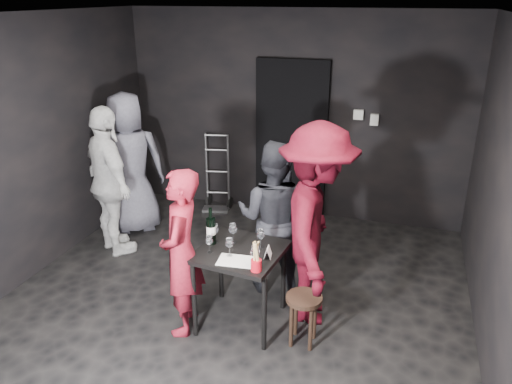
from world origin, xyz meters
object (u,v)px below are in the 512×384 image
(hand_truck, at_px, (217,195))
(bystander_grey, at_px, (128,151))
(wine_bottle, at_px, (211,230))
(stool, at_px, (304,307))
(man_maroon, at_px, (317,202))
(bystander_cream, at_px, (108,171))
(woman_black, at_px, (274,214))
(tasting_table, at_px, (240,260))
(server_red, at_px, (181,251))
(breadstick_cup, at_px, (256,257))

(hand_truck, height_order, bystander_grey, bystander_grey)
(wine_bottle, bearing_deg, stool, -10.56)
(hand_truck, relative_size, man_maroon, 0.46)
(bystander_cream, distance_m, wine_bottle, 1.77)
(woman_black, bearing_deg, tasting_table, 80.89)
(server_red, distance_m, bystander_grey, 2.25)
(hand_truck, relative_size, breadstick_cup, 3.88)
(wine_bottle, bearing_deg, man_maroon, 16.37)
(woman_black, height_order, breadstick_cup, woman_black)
(stool, distance_m, breadstick_cup, 0.66)
(tasting_table, height_order, stool, tasting_table)
(man_maroon, height_order, breadstick_cup, man_maroon)
(hand_truck, bearing_deg, breadstick_cup, -74.72)
(tasting_table, xyz_separation_m, breadstick_cup, (0.24, -0.29, 0.22))
(tasting_table, distance_m, wine_bottle, 0.37)
(woman_black, bearing_deg, man_maroon, 145.49)
(hand_truck, bearing_deg, wine_bottle, -81.86)
(woman_black, distance_m, breadstick_cup, 0.96)
(stool, height_order, wine_bottle, wine_bottle)
(hand_truck, relative_size, bystander_cream, 0.53)
(man_maroon, xyz_separation_m, bystander_grey, (-2.56, 1.13, -0.11))
(hand_truck, height_order, tasting_table, hand_truck)
(server_red, distance_m, man_maroon, 1.26)
(bystander_cream, bearing_deg, man_maroon, -156.33)
(bystander_grey, bearing_deg, breadstick_cup, 103.93)
(tasting_table, distance_m, man_maroon, 0.86)
(woman_black, height_order, bystander_cream, bystander_cream)
(stool, relative_size, server_red, 0.30)
(server_red, height_order, bystander_cream, bystander_cream)
(bystander_cream, relative_size, breadstick_cup, 7.25)
(bystander_cream, bearing_deg, breadstick_cup, -172.44)
(breadstick_cup, bearing_deg, man_maroon, 58.17)
(hand_truck, distance_m, bystander_grey, 1.50)
(stool, relative_size, bystander_cream, 0.23)
(hand_truck, relative_size, server_red, 0.69)
(stool, xyz_separation_m, bystander_cream, (-2.48, 0.98, 0.65))
(server_red, distance_m, bystander_cream, 1.79)
(man_maroon, relative_size, bystander_cream, 1.16)
(tasting_table, bearing_deg, stool, -11.84)
(server_red, bearing_deg, hand_truck, -178.47)
(tasting_table, xyz_separation_m, bystander_grey, (-1.95, 1.43, 0.41))
(tasting_table, relative_size, woman_black, 0.45)
(server_red, distance_m, woman_black, 1.07)
(bystander_grey, bearing_deg, stool, 110.83)
(server_red, xyz_separation_m, bystander_cream, (-1.40, 1.08, 0.23))
(bystander_grey, bearing_deg, man_maroon, 118.40)
(hand_truck, height_order, man_maroon, man_maroon)
(tasting_table, xyz_separation_m, wine_bottle, (-0.29, 0.04, 0.23))
(man_maroon, distance_m, breadstick_cup, 0.76)
(bystander_grey, bearing_deg, woman_black, 121.71)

